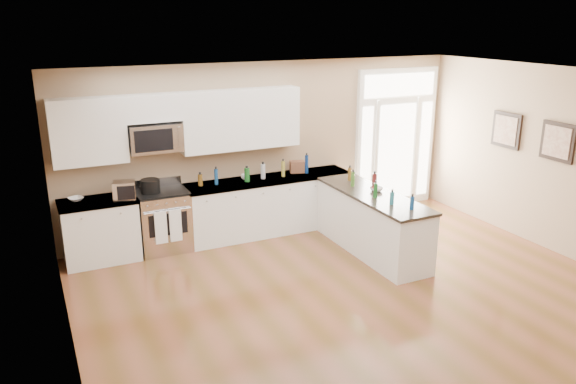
# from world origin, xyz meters

# --- Properties ---
(ground) EXTENTS (8.00, 8.00, 0.00)m
(ground) POSITION_xyz_m (0.00, 0.00, 0.00)
(ground) COLOR brown
(room_shell) EXTENTS (8.00, 8.00, 8.00)m
(room_shell) POSITION_xyz_m (0.00, 0.00, 1.71)
(room_shell) COLOR tan
(room_shell) RESTS_ON ground
(back_cabinet_left) EXTENTS (1.10, 0.66, 0.94)m
(back_cabinet_left) POSITION_xyz_m (-2.87, 3.69, 0.44)
(back_cabinet_left) COLOR white
(back_cabinet_left) RESTS_ON ground
(back_cabinet_right) EXTENTS (2.85, 0.66, 0.94)m
(back_cabinet_right) POSITION_xyz_m (-0.16, 3.69, 0.44)
(back_cabinet_right) COLOR white
(back_cabinet_right) RESTS_ON ground
(peninsula_cabinet) EXTENTS (0.69, 2.32, 0.94)m
(peninsula_cabinet) POSITION_xyz_m (0.93, 2.24, 0.43)
(peninsula_cabinet) COLOR white
(peninsula_cabinet) RESTS_ON ground
(upper_cabinet_left) EXTENTS (1.04, 0.33, 0.95)m
(upper_cabinet_left) POSITION_xyz_m (-2.88, 3.83, 1.93)
(upper_cabinet_left) COLOR white
(upper_cabinet_left) RESTS_ON room_shell
(upper_cabinet_right) EXTENTS (1.94, 0.33, 0.95)m
(upper_cabinet_right) POSITION_xyz_m (-0.57, 3.83, 1.93)
(upper_cabinet_right) COLOR white
(upper_cabinet_right) RESTS_ON room_shell
(upper_cabinet_short) EXTENTS (0.82, 0.33, 0.40)m
(upper_cabinet_short) POSITION_xyz_m (-1.95, 3.83, 2.20)
(upper_cabinet_short) COLOR white
(upper_cabinet_short) RESTS_ON room_shell
(microwave) EXTENTS (0.78, 0.41, 0.42)m
(microwave) POSITION_xyz_m (-1.95, 3.80, 1.76)
(microwave) COLOR silver
(microwave) RESTS_ON room_shell
(entry_door) EXTENTS (1.70, 0.10, 2.60)m
(entry_door) POSITION_xyz_m (2.55, 3.95, 1.30)
(entry_door) COLOR white
(entry_door) RESTS_ON ground
(wall_art_near) EXTENTS (0.05, 0.58, 0.58)m
(wall_art_near) POSITION_xyz_m (3.47, 2.20, 1.70)
(wall_art_near) COLOR black
(wall_art_near) RESTS_ON room_shell
(wall_art_far) EXTENTS (0.05, 0.58, 0.58)m
(wall_art_far) POSITION_xyz_m (3.47, 1.20, 1.70)
(wall_art_far) COLOR black
(wall_art_far) RESTS_ON room_shell
(kitchen_range) EXTENTS (0.76, 0.68, 1.08)m
(kitchen_range) POSITION_xyz_m (-1.93, 3.69, 0.48)
(kitchen_range) COLOR silver
(kitchen_range) RESTS_ON ground
(stockpot) EXTENTS (0.33, 0.33, 0.22)m
(stockpot) POSITION_xyz_m (-2.09, 3.69, 1.06)
(stockpot) COLOR black
(stockpot) RESTS_ON kitchen_range
(toaster_oven) EXTENTS (0.36, 0.31, 0.27)m
(toaster_oven) POSITION_xyz_m (-2.49, 3.56, 1.07)
(toaster_oven) COLOR silver
(toaster_oven) RESTS_ON back_cabinet_left
(cardboard_box) EXTENTS (0.28, 0.24, 0.20)m
(cardboard_box) POSITION_xyz_m (0.43, 3.82, 1.04)
(cardboard_box) COLOR brown
(cardboard_box) RESTS_ON back_cabinet_right
(bowl_left) EXTENTS (0.27, 0.27, 0.05)m
(bowl_left) POSITION_xyz_m (-3.15, 3.80, 0.96)
(bowl_left) COLOR white
(bowl_left) RESTS_ON back_cabinet_left
(bowl_peninsula) EXTENTS (0.26, 0.26, 0.06)m
(bowl_peninsula) POSITION_xyz_m (1.04, 2.32, 0.97)
(bowl_peninsula) COLOR white
(bowl_peninsula) RESTS_ON peninsula_cabinet
(cup_counter) EXTENTS (0.13, 0.13, 0.09)m
(cup_counter) POSITION_xyz_m (-0.54, 3.79, 0.98)
(cup_counter) COLOR white
(cup_counter) RESTS_ON back_cabinet_right
(counter_bottles) EXTENTS (2.39, 2.42, 0.31)m
(counter_bottles) POSITION_xyz_m (0.19, 3.08, 1.06)
(counter_bottles) COLOR #19591E
(counter_bottles) RESTS_ON back_cabinet_right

